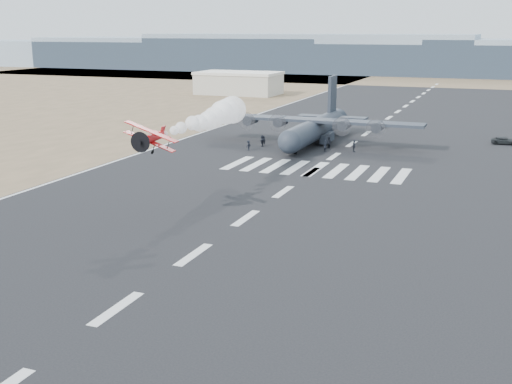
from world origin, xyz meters
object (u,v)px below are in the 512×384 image
Objects in this scene: hangar_left at (239,83)px; crew_b at (301,144)px; crew_a at (325,146)px; crew_g at (264,141)px; crew_h at (329,143)px; crew_e at (288,142)px; crew_c at (248,145)px; aerobatic_biplane at (151,138)px; transport_aircraft at (316,127)px; crew_d at (354,146)px; support_vehicle at (504,141)px; crew_f at (262,141)px.

hangar_left is 93.40m from crew_b.
crew_a reaches higher than crew_g.
crew_h reaches higher than crew_g.
crew_c is at bearing -146.96° from crew_e.
crew_c is 0.86× the size of crew_h.
aerobatic_biplane is 0.15× the size of transport_aircraft.
crew_c is (-4.61, 38.20, -7.46)m from aerobatic_biplane.
crew_h is at bearing 165.03° from crew_b.
crew_g is at bearing -172.02° from crew_c.
crew_d is (4.35, 1.61, 0.02)m from crew_a.
crew_h reaches higher than crew_b.
crew_c is at bearing 113.75° from support_vehicle.
aerobatic_biplane is 45.23m from crew_d.
crew_f is (-7.41, -6.58, -1.86)m from transport_aircraft.
crew_c is at bearing -126.89° from transport_aircraft.
crew_c reaches higher than crew_e.
aerobatic_biplane reaches higher than crew_d.
crew_g is (38.39, -79.80, -2.62)m from hangar_left.
crew_b is (-0.40, -7.33, -1.90)m from transport_aircraft.
crew_d is at bearing 77.37° from crew_f.
aerobatic_biplane is at bearing 145.17° from support_vehicle.
crew_c is at bearing -66.08° from hangar_left.
crew_a is 3.27m from crew_h.
crew_h is (49.40, -78.49, -2.47)m from hangar_left.
crew_e is at bearing 60.25° from crew_d.
hangar_left reaches higher than crew_a.
crew_b is 7.31m from crew_g.
crew_h is (-4.64, 1.65, -0.00)m from crew_d.
crew_e is (-3.04, -5.84, -1.99)m from transport_aircraft.
crew_e is at bearing 87.34° from aerobatic_biplane.
crew_e is (-33.61, -16.26, 0.19)m from support_vehicle.
crew_f is at bearing -120.04° from crew_h.
crew_e is at bearing 84.69° from crew_f.
crew_c reaches higher than support_vehicle.
crew_b reaches higher than crew_g.
crew_a is (7.38, 41.45, -7.35)m from aerobatic_biplane.
crew_h reaches higher than crew_f.
crew_e is at bearing -117.21° from transport_aircraft.
crew_d is 15.66m from crew_g.
hangar_left reaches higher than crew_e.
crew_d is at bearing 122.09° from crew_c.
transport_aircraft is at bearing 83.88° from aerobatic_biplane.
support_vehicle is 2.73× the size of crew_e.
crew_c is 1.01× the size of crew_e.
aerobatic_biplane reaches higher than crew_h.
hangar_left is at bearing -113.71° from crew_b.
crew_b is at bearing 68.88° from crew_f.
aerobatic_biplane is (42.31, -123.20, 4.86)m from hangar_left.
support_vehicle is 2.77× the size of crew_g.
crew_b is (3.17, 41.66, -7.37)m from aerobatic_biplane.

